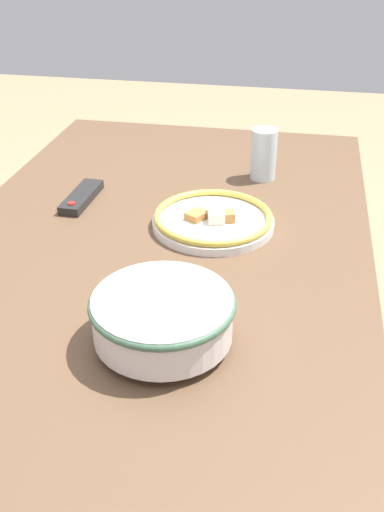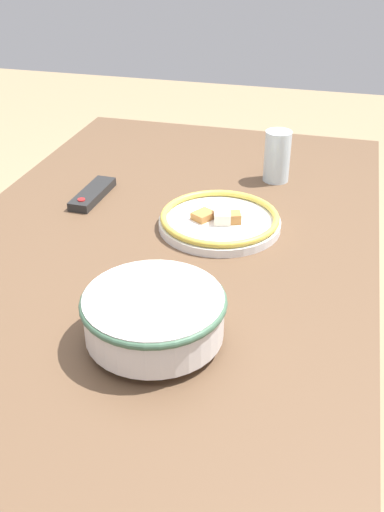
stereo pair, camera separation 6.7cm
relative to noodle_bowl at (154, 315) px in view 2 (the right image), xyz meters
The scene contains 6 objects.
ground_plane 0.86m from the noodle_bowl, 17.26° to the left, with size 8.00×8.00×0.00m, color #9E8460.
dining_table 0.34m from the noodle_bowl, 17.26° to the left, with size 1.50×0.88×0.75m.
noodle_bowl is the anchor object (origin of this frame).
food_plate 0.41m from the noodle_bowl, ahead, with size 0.26×0.26×0.04m.
tv_remote 0.56m from the noodle_bowl, 33.11° to the left, with size 0.17×0.05×0.02m.
drinking_glass 0.69m from the noodle_bowl, ahead, with size 0.06×0.06×0.13m.
Camera 2 is at (-1.01, -0.34, 1.36)m, focal length 42.00 mm.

